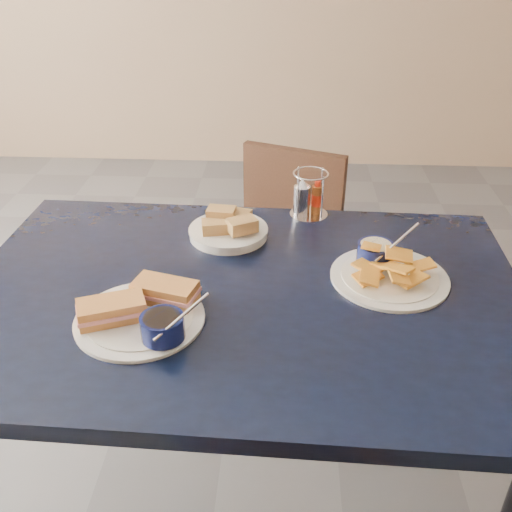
# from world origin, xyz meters

# --- Properties ---
(ground) EXTENTS (6.00, 6.00, 0.00)m
(ground) POSITION_xyz_m (0.00, 0.00, 0.00)
(ground) COLOR #505055
(ground) RESTS_ON ground
(dining_table) EXTENTS (1.34, 0.92, 0.75)m
(dining_table) POSITION_xyz_m (0.09, -0.20, 0.69)
(dining_table) COLOR black
(dining_table) RESTS_ON ground
(chair_far) EXTENTS (0.48, 0.48, 0.80)m
(chair_far) POSITION_xyz_m (0.15, 0.52, 0.46)
(chair_far) COLOR black
(chair_far) RESTS_ON ground
(sandwich_plate) EXTENTS (0.31, 0.28, 0.12)m
(sandwich_plate) POSITION_xyz_m (-0.11, -0.33, 0.77)
(sandwich_plate) COLOR white
(sandwich_plate) RESTS_ON dining_table
(plantain_plate) EXTENTS (0.28, 0.28, 0.12)m
(plantain_plate) POSITION_xyz_m (0.43, -0.12, 0.77)
(plantain_plate) COLOR white
(plantain_plate) RESTS_ON dining_table
(bread_basket) EXTENTS (0.21, 0.21, 0.07)m
(bread_basket) POSITION_xyz_m (0.03, 0.05, 0.77)
(bread_basket) COLOR white
(bread_basket) RESTS_ON dining_table
(condiment_caddy) EXTENTS (0.11, 0.11, 0.14)m
(condiment_caddy) POSITION_xyz_m (0.25, 0.19, 0.81)
(condiment_caddy) COLOR silver
(condiment_caddy) RESTS_ON dining_table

